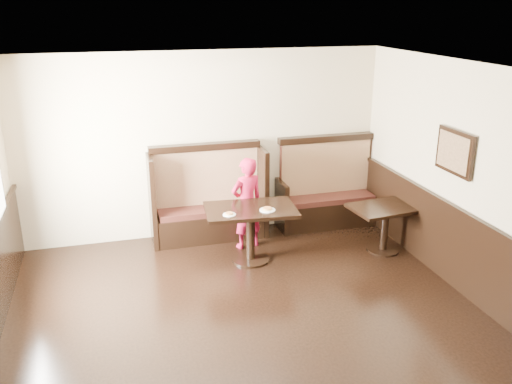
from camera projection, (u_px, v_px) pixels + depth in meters
name	position (u px, v px, depth m)	size (l,w,h in m)	color
ground	(272.00, 365.00, 5.43)	(7.00, 7.00, 0.00)	black
room_shell	(235.00, 297.00, 5.39)	(7.00, 7.00, 7.00)	#C6B48F
booth_main	(208.00, 204.00, 8.25)	(1.75, 0.72, 1.45)	black
booth_neighbor	(327.00, 196.00, 8.76)	(1.65, 0.72, 1.45)	black
table_main	(251.00, 221.00, 7.44)	(1.30, 0.88, 0.79)	black
table_neighbor	(385.00, 218.00, 7.76)	(1.07, 0.77, 0.69)	black
child	(247.00, 203.00, 7.85)	(0.50, 0.33, 1.37)	#A91233
pizza_plate_left	(229.00, 214.00, 7.14)	(0.17, 0.17, 0.03)	white
pizza_plate_right	(267.00, 209.00, 7.29)	(0.21, 0.21, 0.04)	white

